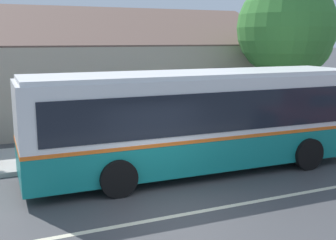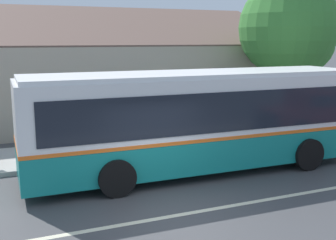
{
  "view_description": "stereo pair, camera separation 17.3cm",
  "coord_description": "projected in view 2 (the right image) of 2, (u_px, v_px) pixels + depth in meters",
  "views": [
    {
      "loc": [
        -3.89,
        -8.31,
        4.03
      ],
      "look_at": [
        1.49,
        4.07,
        1.43
      ],
      "focal_mm": 45.0,
      "sensor_mm": 36.0,
      "label": 1
    },
    {
      "loc": [
        -3.73,
        -8.38,
        4.03
      ],
      "look_at": [
        1.49,
        4.07,
        1.43
      ],
      "focal_mm": 45.0,
      "sensor_mm": 36.0,
      "label": 2
    }
  ],
  "objects": [
    {
      "name": "sidewalk_far",
      "position": [
        109.0,
        150.0,
        15.19
      ],
      "size": [
        60.0,
        3.0,
        0.15
      ],
      "primitive_type": "cube",
      "color": "#ADAAA3",
      "rests_on": "ground"
    },
    {
      "name": "street_tree_primary",
      "position": [
        291.0,
        31.0,
        18.62
      ],
      "size": [
        4.36,
        4.36,
        6.71
      ],
      "color": "#4C3828",
      "rests_on": "ground"
    },
    {
      "name": "lane_divider_stripe",
      "position": [
        177.0,
        215.0,
        9.77
      ],
      "size": [
        60.0,
        0.16,
        0.01
      ],
      "primitive_type": "cube",
      "color": "beige",
      "rests_on": "ground"
    },
    {
      "name": "ground_plane",
      "position": [
        177.0,
        215.0,
        9.77
      ],
      "size": [
        300.0,
        300.0,
        0.0
      ],
      "primitive_type": "plane",
      "color": "#424244"
    },
    {
      "name": "transit_bus",
      "position": [
        198.0,
        118.0,
        12.84
      ],
      "size": [
        10.62,
        2.89,
        3.06
      ],
      "color": "#147F7A",
      "rests_on": "ground"
    },
    {
      "name": "bench_down_street",
      "position": [
        109.0,
        141.0,
        14.6
      ],
      "size": [
        1.6,
        0.51,
        0.94
      ],
      "color": "#4C4C4C",
      "rests_on": "sidewalk_far"
    },
    {
      "name": "community_building",
      "position": [
        34.0,
        80.0,
        21.57
      ],
      "size": [
        24.07,
        10.74,
        6.73
      ],
      "color": "tan",
      "rests_on": "ground"
    }
  ]
}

